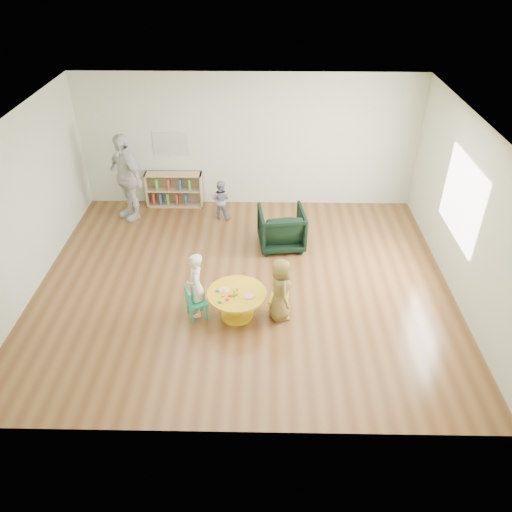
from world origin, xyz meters
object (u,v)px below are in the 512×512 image
(kid_chair_left, at_px, (194,302))
(child_left, at_px, (196,285))
(toddler, at_px, (221,200))
(armchair, at_px, (281,228))
(bookshelf, at_px, (174,189))
(child_right, at_px, (280,290))
(adult_caretaker, at_px, (126,177))
(kid_chair_right, at_px, (281,299))
(activity_table, at_px, (237,300))

(kid_chair_left, bearing_deg, child_left, 136.71)
(kid_chair_left, xyz_separation_m, toddler, (0.18, 3.16, 0.12))
(armchair, bearing_deg, bookshelf, -42.82)
(kid_chair_left, bearing_deg, child_right, 68.51)
(bookshelf, height_order, adult_caretaker, adult_caretaker)
(kid_chair_right, xyz_separation_m, toddler, (-1.17, 3.04, 0.14))
(child_left, bearing_deg, toddler, 170.95)
(activity_table, height_order, kid_chair_right, kid_chair_right)
(kid_chair_right, xyz_separation_m, child_right, (-0.02, -0.09, 0.25))
(child_right, distance_m, toddler, 3.34)
(armchair, bearing_deg, activity_table, 63.20)
(kid_chair_left, distance_m, bookshelf, 3.84)
(toddler, height_order, adult_caretaker, adult_caretaker)
(bookshelf, bearing_deg, child_left, -75.87)
(kid_chair_right, xyz_separation_m, armchair, (0.05, 1.98, 0.11))
(armchair, xyz_separation_m, toddler, (-1.22, 1.07, 0.04))
(child_right, bearing_deg, adult_caretaker, 30.44)
(child_left, distance_m, adult_caretaker, 3.58)
(kid_chair_left, bearing_deg, kid_chair_right, 72.47)
(activity_table, bearing_deg, armchair, 70.36)
(kid_chair_left, xyz_separation_m, child_left, (0.03, 0.09, 0.24))
(kid_chair_left, height_order, kid_chair_right, kid_chair_left)
(activity_table, xyz_separation_m, kid_chair_left, (-0.66, -0.03, -0.02))
(armchair, distance_m, adult_caretaker, 3.35)
(kid_chair_left, bearing_deg, toddler, 154.16)
(kid_chair_right, relative_size, child_left, 0.48)
(kid_chair_left, relative_size, bookshelf, 0.47)
(activity_table, distance_m, bookshelf, 4.01)
(child_left, height_order, toddler, child_left)
(kid_chair_left, xyz_separation_m, armchair, (1.40, 2.10, 0.09))
(activity_table, bearing_deg, child_right, -0.67)
(child_left, xyz_separation_m, adult_caretaker, (-1.76, 3.10, 0.36))
(toddler, relative_size, adult_caretaker, 0.47)
(kid_chair_left, xyz_separation_m, bookshelf, (-0.88, 3.73, 0.07))
(toddler, bearing_deg, armchair, 157.00)
(kid_chair_right, bearing_deg, bookshelf, 42.94)
(kid_chair_right, xyz_separation_m, bookshelf, (-2.23, 3.61, 0.09))
(kid_chair_left, relative_size, adult_caretaker, 0.31)
(bookshelf, xyz_separation_m, toddler, (1.06, -0.57, 0.06))
(activity_table, relative_size, bookshelf, 0.76)
(child_right, xyz_separation_m, adult_caretaker, (-3.05, 3.17, 0.37))
(bookshelf, relative_size, armchair, 1.41)
(kid_chair_right, bearing_deg, toddler, 32.30)
(kid_chair_right, height_order, child_right, child_right)
(activity_table, xyz_separation_m, child_right, (0.67, -0.01, 0.21))
(toddler, bearing_deg, kid_chair_right, 129.21)
(armchair, bearing_deg, child_left, 48.60)
(kid_chair_left, bearing_deg, activity_table, 70.33)
(kid_chair_right, distance_m, armchair, 1.98)
(armchair, relative_size, child_left, 0.78)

